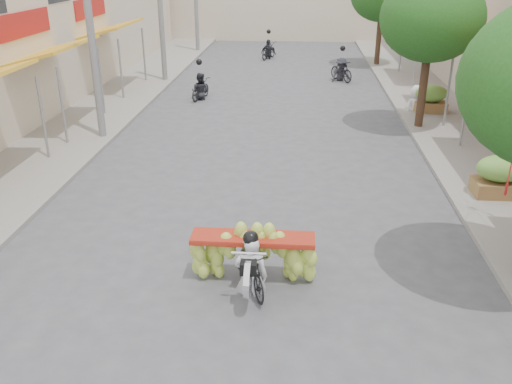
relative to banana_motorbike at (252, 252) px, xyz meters
name	(u,v)px	position (x,y,z in m)	size (l,w,h in m)	color
sidewalk_left	(89,113)	(-7.36, 11.39, -0.65)	(4.00, 60.00, 0.12)	gray
sidewalk_right	(457,121)	(6.64, 11.39, -0.65)	(4.00, 60.00, 0.12)	gray
utility_pole_mid	(89,14)	(-5.76, 8.39, 3.32)	(0.60, 0.24, 8.00)	slate
street_tree_mid	(432,18)	(5.04, 10.39, 3.08)	(3.40, 3.40, 5.25)	#3A2719
produce_crate_mid	(501,173)	(5.84, 4.39, 0.01)	(1.20, 0.88, 1.16)	brown
produce_crate_far	(431,96)	(5.84, 12.39, 0.01)	(1.20, 0.88, 1.16)	brown
banana_motorbike	(252,252)	(0.00, 0.00, 0.00)	(2.29, 1.76, 2.10)	black
pedestrian	(418,85)	(5.37, 12.64, 0.37)	(1.10, 0.95, 1.92)	white
bg_motorbike_a	(200,82)	(-3.44, 14.10, 0.05)	(0.93, 1.63, 1.95)	black
bg_motorbike_b	(342,64)	(2.81, 18.23, 0.13)	(1.34, 1.75, 1.95)	black
bg_motorbike_c	(269,46)	(-1.11, 24.16, 0.07)	(1.17, 1.82, 1.95)	black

